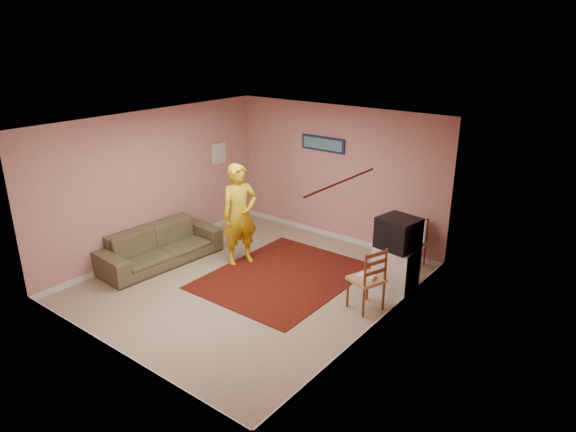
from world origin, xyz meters
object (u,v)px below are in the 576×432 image
Objects in this scene: person at (240,215)px; sofa at (160,246)px; crt_tv at (398,233)px; chair_b at (367,272)px; chair_a at (414,239)px; tv_cabinet at (395,270)px.

sofa is at bearing 152.03° from person.
chair_b is (-0.10, -0.74, -0.39)m from crt_tv.
chair_a is 0.26× the size of person.
chair_b is at bearing -73.33° from sofa.
crt_tv is at bearing -52.46° from person.
crt_tv is at bearing -92.48° from chair_a.
person is at bearing -157.27° from chair_a.
chair_a is 0.22× the size of sofa.
chair_a reaches higher than tv_cabinet.
crt_tv is 2.72m from person.
sofa is 1.22× the size of person.
crt_tv is (-0.01, 0.00, 0.62)m from tv_cabinet.
sofa is at bearing -147.87° from crt_tv.
crt_tv is at bearing -63.32° from sofa.
crt_tv is 1.36× the size of chair_a.
tv_cabinet is 0.34× the size of sofa.
chair_a is at bearing -50.50° from sofa.
person reaches higher than crt_tv.
sofa is at bearing -157.57° from tv_cabinet.
chair_b is 3.75m from sofa.
chair_b is at bearing -87.70° from crt_tv.
crt_tv is at bearing 170.34° from tv_cabinet.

